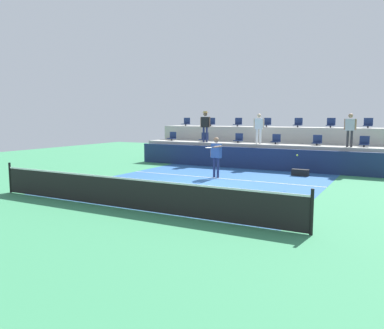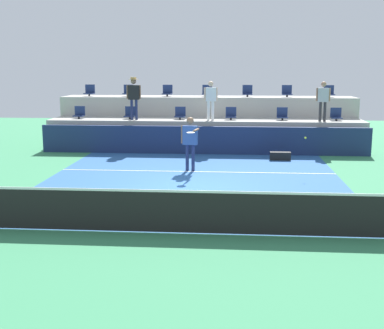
# 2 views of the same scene
# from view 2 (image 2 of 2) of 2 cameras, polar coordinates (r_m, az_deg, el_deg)

# --- Properties ---
(ground_plane) EXTENTS (40.00, 40.00, 0.00)m
(ground_plane) POSITION_cam_2_polar(r_m,az_deg,el_deg) (14.52, -0.17, -2.70)
(ground_plane) COLOR #388456
(court_inner_paint) EXTENTS (9.00, 10.00, 0.01)m
(court_inner_paint) POSITION_cam_2_polar(r_m,az_deg,el_deg) (15.49, 0.14, -1.84)
(court_inner_paint) COLOR #285693
(court_inner_paint) RESTS_ON ground_plane
(court_service_line) EXTENTS (9.00, 0.06, 0.00)m
(court_service_line) POSITION_cam_2_polar(r_m,az_deg,el_deg) (16.86, 0.51, -0.80)
(court_service_line) COLOR white
(court_service_line) RESTS_ON ground_plane
(tennis_net) EXTENTS (10.48, 0.08, 1.07)m
(tennis_net) POSITION_cam_2_polar(r_m,az_deg,el_deg) (10.54, -2.01, -5.07)
(tennis_net) COLOR black
(tennis_net) RESTS_ON ground_plane
(sponsor_backboard) EXTENTS (13.00, 0.16, 1.10)m
(sponsor_backboard) POSITION_cam_2_polar(r_m,az_deg,el_deg) (20.31, 1.25, 2.72)
(sponsor_backboard) COLOR navy
(sponsor_backboard) RESTS_ON ground_plane
(seating_tier_lower) EXTENTS (13.00, 1.80, 1.25)m
(seating_tier_lower) POSITION_cam_2_polar(r_m,az_deg,el_deg) (21.58, 1.46, 3.39)
(seating_tier_lower) COLOR #ADAAA3
(seating_tier_lower) RESTS_ON ground_plane
(seating_tier_upper) EXTENTS (13.00, 1.80, 2.10)m
(seating_tier_upper) POSITION_cam_2_polar(r_m,az_deg,el_deg) (23.32, 1.72, 4.98)
(seating_tier_upper) COLOR #ADAAA3
(seating_tier_upper) RESTS_ON ground_plane
(stadium_chair_lower_far_left) EXTENTS (0.44, 0.40, 0.52)m
(stadium_chair_lower_far_left) POSITION_cam_2_polar(r_m,az_deg,el_deg) (22.37, -12.41, 5.57)
(stadium_chair_lower_far_left) COLOR #2D2D33
(stadium_chair_lower_far_left) RESTS_ON seating_tier_lower
(stadium_chair_lower_left) EXTENTS (0.44, 0.40, 0.52)m
(stadium_chair_lower_left) POSITION_cam_2_polar(r_m,az_deg,el_deg) (21.83, -6.90, 5.62)
(stadium_chair_lower_left) COLOR #2D2D33
(stadium_chair_lower_left) RESTS_ON seating_tier_lower
(stadium_chair_lower_mid_left) EXTENTS (0.44, 0.40, 0.52)m
(stadium_chair_lower_mid_left) POSITION_cam_2_polar(r_m,az_deg,el_deg) (21.51, -1.32, 5.62)
(stadium_chair_lower_mid_left) COLOR #2D2D33
(stadium_chair_lower_mid_left) RESTS_ON seating_tier_lower
(stadium_chair_lower_mid_right) EXTENTS (0.44, 0.40, 0.52)m
(stadium_chair_lower_mid_right) POSITION_cam_2_polar(r_m,az_deg,el_deg) (21.39, 4.35, 5.56)
(stadium_chair_lower_mid_right) COLOR #2D2D33
(stadium_chair_lower_mid_right) RESTS_ON seating_tier_lower
(stadium_chair_lower_right) EXTENTS (0.44, 0.40, 0.52)m
(stadium_chair_lower_right) POSITION_cam_2_polar(r_m,az_deg,el_deg) (21.49, 10.00, 5.45)
(stadium_chair_lower_right) COLOR #2D2D33
(stadium_chair_lower_right) RESTS_ON seating_tier_lower
(stadium_chair_lower_far_right) EXTENTS (0.44, 0.40, 0.52)m
(stadium_chair_lower_far_right) POSITION_cam_2_polar(r_m,az_deg,el_deg) (21.79, 15.72, 5.29)
(stadium_chair_lower_far_right) COLOR #2D2D33
(stadium_chair_lower_far_right) RESTS_ON seating_tier_lower
(stadium_chair_upper_far_left) EXTENTS (0.44, 0.40, 0.52)m
(stadium_chair_upper_far_left) POSITION_cam_2_polar(r_m,az_deg,el_deg) (24.05, -11.31, 7.98)
(stadium_chair_upper_far_left) COLOR #2D2D33
(stadium_chair_upper_far_left) RESTS_ON seating_tier_upper
(stadium_chair_upper_left) EXTENTS (0.44, 0.40, 0.52)m
(stadium_chair_upper_left) POSITION_cam_2_polar(r_m,az_deg,el_deg) (23.62, -7.10, 8.06)
(stadium_chair_upper_left) COLOR #2D2D33
(stadium_chair_upper_left) RESTS_ON seating_tier_upper
(stadium_chair_upper_mid_left) EXTENTS (0.44, 0.40, 0.52)m
(stadium_chair_upper_mid_left) POSITION_cam_2_polar(r_m,az_deg,el_deg) (23.33, -2.75, 8.09)
(stadium_chair_upper_mid_left) COLOR #2D2D33
(stadium_chair_upper_mid_left) RESTS_ON seating_tier_upper
(stadium_chair_upper_center) EXTENTS (0.44, 0.40, 0.52)m
(stadium_chair_upper_center) POSITION_cam_2_polar(r_m,az_deg,el_deg) (23.16, 1.70, 8.08)
(stadium_chair_upper_center) COLOR #2D2D33
(stadium_chair_upper_center) RESTS_ON seating_tier_upper
(stadium_chair_upper_mid_right) EXTENTS (0.44, 0.40, 0.52)m
(stadium_chair_upper_mid_right) POSITION_cam_2_polar(r_m,az_deg,el_deg) (23.14, 6.18, 8.02)
(stadium_chair_upper_mid_right) COLOR #2D2D33
(stadium_chair_upper_mid_right) RESTS_ON seating_tier_upper
(stadium_chair_upper_right) EXTENTS (0.44, 0.40, 0.52)m
(stadium_chair_upper_right) POSITION_cam_2_polar(r_m,az_deg,el_deg) (23.25, 10.51, 7.92)
(stadium_chair_upper_right) COLOR #2D2D33
(stadium_chair_upper_right) RESTS_ON seating_tier_upper
(stadium_chair_upper_far_right) EXTENTS (0.44, 0.40, 0.52)m
(stadium_chair_upper_far_right) POSITION_cam_2_polar(r_m,az_deg,el_deg) (23.50, 14.98, 7.77)
(stadium_chair_upper_far_right) COLOR #2D2D33
(stadium_chair_upper_far_right) RESTS_ON seating_tier_upper
(tennis_player) EXTENTS (0.61, 1.29, 1.79)m
(tennis_player) POSITION_cam_2_polar(r_m,az_deg,el_deg) (16.80, -0.21, 2.96)
(tennis_player) COLOR navy
(tennis_player) RESTS_ON ground_plane
(spectator_with_hat) EXTENTS (0.59, 0.45, 1.75)m
(spectator_with_hat) POSITION_cam_2_polar(r_m,az_deg,el_deg) (21.35, -6.49, 7.83)
(spectator_with_hat) COLOR navy
(spectator_with_hat) RESTS_ON seating_tier_lower
(spectator_in_white) EXTENTS (0.56, 0.27, 1.59)m
(spectator_in_white) POSITION_cam_2_polar(r_m,az_deg,el_deg) (20.98, 2.09, 7.48)
(spectator_in_white) COLOR white
(spectator_in_white) RESTS_ON seating_tier_lower
(spectator_leaning_on_rail) EXTENTS (0.57, 0.23, 1.58)m
(spectator_leaning_on_rail) POSITION_cam_2_polar(r_m,az_deg,el_deg) (21.26, 14.36, 7.19)
(spectator_leaning_on_rail) COLOR #2D2D33
(spectator_leaning_on_rail) RESTS_ON seating_tier_lower
(tennis_ball) EXTENTS (0.07, 0.07, 0.07)m
(tennis_ball) POSITION_cam_2_polar(r_m,az_deg,el_deg) (16.38, 12.49, 2.90)
(tennis_ball) COLOR #CCE033
(equipment_bag) EXTENTS (0.76, 0.28, 0.30)m
(equipment_bag) POSITION_cam_2_polar(r_m,az_deg,el_deg) (19.27, 9.78, 0.93)
(equipment_bag) COLOR black
(equipment_bag) RESTS_ON ground_plane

